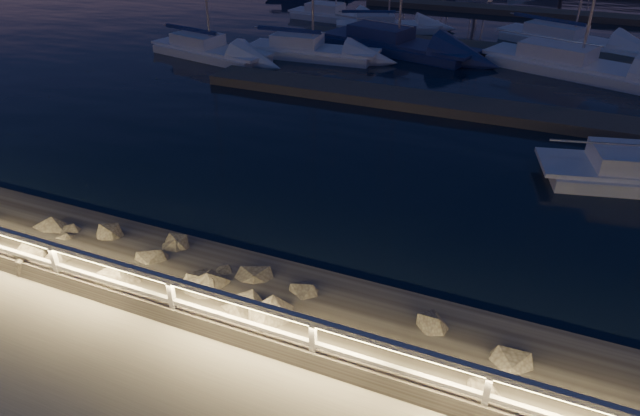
% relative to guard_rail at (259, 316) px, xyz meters
% --- Properties ---
extents(ground, '(400.00, 400.00, 0.00)m').
position_rel_guard_rail_xyz_m(ground, '(0.07, 0.00, -0.77)').
color(ground, '#9A978B').
rests_on(ground, ground).
extents(harbor_water, '(400.00, 440.00, 0.60)m').
position_rel_guard_rail_xyz_m(harbor_water, '(0.07, 31.22, -1.74)').
color(harbor_water, black).
rests_on(harbor_water, ground).
extents(guard_rail, '(44.11, 0.12, 1.06)m').
position_rel_guard_rail_xyz_m(guard_rail, '(0.00, 0.00, 0.00)').
color(guard_rail, silver).
rests_on(guard_rail, ground).
extents(riprap, '(33.10, 3.05, 1.39)m').
position_rel_guard_rail_xyz_m(riprap, '(3.00, 1.19, -0.93)').
color(riprap, slate).
rests_on(riprap, ground).
extents(floating_docks, '(22.00, 36.00, 0.40)m').
position_rel_guard_rail_xyz_m(floating_docks, '(0.07, 32.50, -1.17)').
color(floating_docks, '#554E47').
rests_on(floating_docks, ground).
extents(sailboat_a, '(7.24, 2.59, 12.18)m').
position_rel_guard_rail_xyz_m(sailboat_a, '(-8.63, 21.24, -0.93)').
color(sailboat_a, silver).
rests_on(sailboat_a, ground).
extents(sailboat_b, '(7.57, 3.56, 12.45)m').
position_rel_guard_rail_xyz_m(sailboat_b, '(-13.73, 19.19, -0.95)').
color(sailboat_b, silver).
rests_on(sailboat_b, ground).
extents(sailboat_c, '(9.47, 4.94, 15.49)m').
position_rel_guard_rail_xyz_m(sailboat_c, '(-4.84, 24.38, -0.91)').
color(sailboat_c, navy).
rests_on(sailboat_c, ground).
extents(sailboat_f, '(6.92, 2.79, 11.47)m').
position_rel_guard_rail_xyz_m(sailboat_f, '(-11.14, 30.80, -0.97)').
color(sailboat_f, silver).
rests_on(sailboat_f, ground).
extents(sailboat_g, '(9.64, 5.54, 15.81)m').
position_rel_guard_rail_xyz_m(sailboat_g, '(4.59, 23.69, -0.90)').
color(sailboat_g, silver).
rests_on(sailboat_g, ground).
extents(sailboat_j, '(6.79, 4.19, 11.25)m').
position_rel_guard_rail_xyz_m(sailboat_j, '(-6.85, 29.04, -0.98)').
color(sailboat_j, silver).
rests_on(sailboat_j, ground).
extents(sailboat_l, '(8.84, 5.64, 14.58)m').
position_rel_guard_rail_xyz_m(sailboat_l, '(4.08, 29.39, -0.95)').
color(sailboat_l, silver).
rests_on(sailboat_l, ground).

